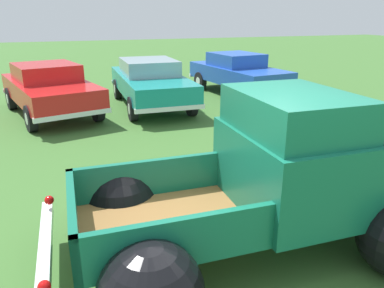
% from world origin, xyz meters
% --- Properties ---
extents(ground_plane, '(80.00, 80.00, 0.00)m').
position_xyz_m(ground_plane, '(0.00, 0.00, 0.00)').
color(ground_plane, '#3D6B2D').
extents(vintage_pickup_truck, '(4.66, 2.83, 1.96)m').
position_xyz_m(vintage_pickup_truck, '(0.39, -0.01, 0.76)').
color(vintage_pickup_truck, black).
rests_on(vintage_pickup_truck, ground).
extents(show_car_0, '(2.88, 4.63, 1.43)m').
position_xyz_m(show_car_0, '(-2.20, 7.70, 0.78)').
color(show_car_0, black).
rests_on(show_car_0, ground).
extents(show_car_1, '(1.95, 4.67, 1.43)m').
position_xyz_m(show_car_1, '(0.74, 7.77, 0.78)').
color(show_car_1, black).
rests_on(show_car_1, ground).
extents(show_car_2, '(2.34, 4.43, 1.43)m').
position_xyz_m(show_car_2, '(4.15, 8.62, 0.78)').
color(show_car_2, black).
rests_on(show_car_2, ground).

